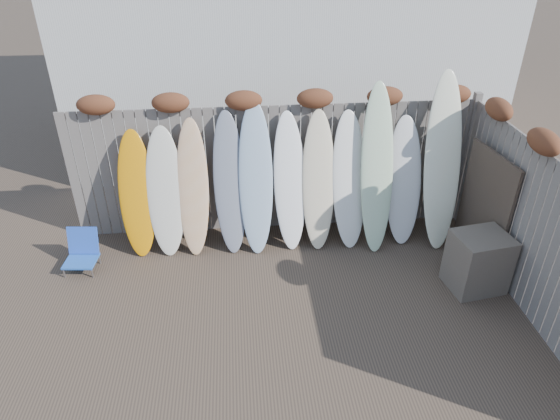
{
  "coord_description": "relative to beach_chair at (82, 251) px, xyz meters",
  "views": [
    {
      "loc": [
        -0.51,
        -4.36,
        4.35
      ],
      "look_at": [
        0.0,
        1.2,
        1.0
      ],
      "focal_mm": 32.0,
      "sensor_mm": 36.0,
      "label": 1
    }
  ],
  "objects": [
    {
      "name": "ground",
      "position": [
        2.76,
        -1.57,
        -0.26
      ],
      "size": [
        80.0,
        80.0,
        0.0
      ],
      "primitive_type": "plane",
      "color": "#493A2D"
    },
    {
      "name": "back_fence",
      "position": [
        2.82,
        0.82,
        0.92
      ],
      "size": [
        6.05,
        0.28,
        2.24
      ],
      "color": "slate",
      "rests_on": "ground"
    },
    {
      "name": "right_fence",
      "position": [
        5.75,
        -1.32,
        0.88
      ],
      "size": [
        0.28,
        4.4,
        2.24
      ],
      "color": "slate",
      "rests_on": "ground"
    },
    {
      "name": "beach_chair",
      "position": [
        0.0,
        0.0,
        0.0
      ],
      "size": [
        0.47,
        0.49,
        0.57
      ],
      "color": "blue",
      "rests_on": "ground"
    },
    {
      "name": "wooden_crate",
      "position": [
        5.32,
        -0.93,
        0.14
      ],
      "size": [
        0.77,
        0.67,
        0.8
      ],
      "primitive_type": "cube",
      "rotation": [
        0.0,
        0.0,
        0.16
      ],
      "color": "#6D5E52",
      "rests_on": "ground"
    },
    {
      "name": "lattice_panel",
      "position": [
        5.62,
        -0.26,
        0.55
      ],
      "size": [
        0.17,
        1.08,
        1.63
      ],
      "primitive_type": "cube",
      "rotation": [
        0.0,
        0.0,
        0.12
      ],
      "color": "#3E2B25",
      "rests_on": "ground"
    },
    {
      "name": "surfboard_0",
      "position": [
        0.78,
        0.43,
        0.63
      ],
      "size": [
        0.51,
        0.64,
        1.78
      ],
      "primitive_type": "ellipsoid",
      "rotation": [
        -0.31,
        0.0,
        0.01
      ],
      "color": "orange",
      "rests_on": "ground"
    },
    {
      "name": "surfboard_1",
      "position": [
        1.18,
        0.42,
        0.65
      ],
      "size": [
        0.53,
        0.65,
        1.82
      ],
      "primitive_type": "ellipsoid",
      "rotation": [
        -0.31,
        0.0,
        -0.01
      ],
      "color": "silver",
      "rests_on": "ground"
    },
    {
      "name": "surfboard_2",
      "position": [
        1.58,
        0.41,
        0.7
      ],
      "size": [
        0.49,
        0.71,
        1.92
      ],
      "primitive_type": "ellipsoid",
      "rotation": [
        -0.31,
        0.0,
        -0.06
      ],
      "color": "#EAA978",
      "rests_on": "ground"
    },
    {
      "name": "surfboard_3",
      "position": [
        2.11,
        0.43,
        0.74
      ],
      "size": [
        0.49,
        0.73,
        2.0
      ],
      "primitive_type": "ellipsoid",
      "rotation": [
        -0.31,
        0.0,
        0.05
      ],
      "color": "slate",
      "rests_on": "ground"
    },
    {
      "name": "surfboard_4",
      "position": [
        2.48,
        0.4,
        0.8
      ],
      "size": [
        0.52,
        0.77,
        2.13
      ],
      "primitive_type": "ellipsoid",
      "rotation": [
        -0.31,
        0.0,
        -0.04
      ],
      "color": "#9EBAD5",
      "rests_on": "ground"
    },
    {
      "name": "surfboard_5",
      "position": [
        2.97,
        0.43,
        0.72
      ],
      "size": [
        0.5,
        0.72,
        1.96
      ],
      "primitive_type": "ellipsoid",
      "rotation": [
        -0.31,
        0.0,
        0.06
      ],
      "color": "white",
      "rests_on": "ground"
    },
    {
      "name": "surfboard_6",
      "position": [
        3.39,
        0.41,
        0.73
      ],
      "size": [
        0.51,
        0.73,
        1.98
      ],
      "primitive_type": "ellipsoid",
      "rotation": [
        -0.31,
        0.0,
        -0.05
      ],
      "color": "#FCE8C0",
      "rests_on": "ground"
    },
    {
      "name": "surfboard_7",
      "position": [
        3.84,
        0.39,
        0.72
      ],
      "size": [
        0.55,
        0.73,
        1.96
      ],
      "primitive_type": "ellipsoid",
      "rotation": [
        -0.31,
        0.0,
        0.06
      ],
      "color": "white",
      "rests_on": "ground"
    },
    {
      "name": "surfboard_8",
      "position": [
        4.21,
        0.33,
        0.92
      ],
      "size": [
        0.5,
        0.85,
        2.37
      ],
      "primitive_type": "ellipsoid",
      "rotation": [
        -0.31,
        0.0,
        -0.05
      ],
      "color": "beige",
      "rests_on": "ground"
    },
    {
      "name": "surfboard_9",
      "position": [
        4.66,
        0.41,
        0.67
      ],
      "size": [
        0.54,
        0.68,
        1.86
      ],
      "primitive_type": "ellipsoid",
      "rotation": [
        -0.31,
        0.0,
        -0.03
      ],
      "color": "white",
      "rests_on": "ground"
    },
    {
      "name": "surfboard_10",
      "position": [
        5.17,
        0.33,
        0.98
      ],
      "size": [
        0.59,
        0.91,
        2.49
      ],
      "primitive_type": "ellipsoid",
      "rotation": [
        -0.31,
        0.0,
        -0.07
      ],
      "color": "white",
      "rests_on": "ground"
    }
  ]
}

